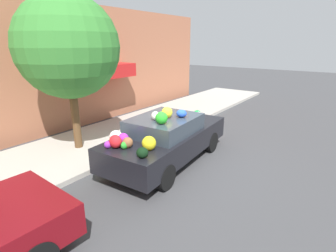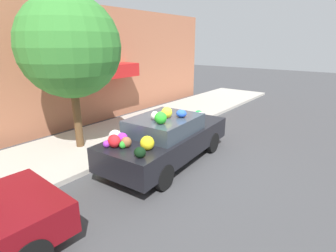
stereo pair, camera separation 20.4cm
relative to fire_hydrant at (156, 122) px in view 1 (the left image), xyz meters
The scene contains 6 objects.
ground_plane 2.40m from the fire_hydrant, 133.75° to the right, with size 60.00×60.00×0.00m, color #424244.
sidewalk_curb 1.95m from the fire_hydrant, 148.52° to the left, with size 24.00×3.20×0.13m.
building_facade 4.04m from the fire_hydrant, 115.68° to the left, with size 18.00×1.20×4.76m.
street_tree 3.95m from the fire_hydrant, 159.93° to the left, with size 2.94×2.94×4.53m.
fire_hydrant is the anchor object (origin of this frame).
art_car 2.47m from the fire_hydrant, 133.72° to the right, with size 4.41×2.00×1.69m.
Camera 1 is at (-5.66, -4.20, 3.32)m, focal length 28.00 mm.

